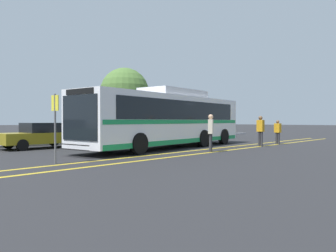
{
  "coord_description": "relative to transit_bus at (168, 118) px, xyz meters",
  "views": [
    {
      "loc": [
        -13.17,
        -12.72,
        1.54
      ],
      "look_at": [
        0.41,
        0.06,
        1.24
      ],
      "focal_mm": 35.0,
      "sensor_mm": 36.0,
      "label": 1
    }
  ],
  "objects": [
    {
      "name": "ground_plane",
      "position": [
        -0.43,
        -0.07,
        -1.69
      ],
      "size": [
        220.0,
        220.0,
        0.0
      ],
      "primitive_type": "plane",
      "color": "#262628"
    },
    {
      "name": "lane_strip_0",
      "position": [
        -0.02,
        -2.2,
        -1.68
      ],
      "size": [
        32.3,
        0.2,
        0.01
      ],
      "primitive_type": "cube",
      "rotation": [
        0.0,
        0.0,
        1.57
      ],
      "color": "gold",
      "rests_on": "ground_plane"
    },
    {
      "name": "lane_strip_1",
      "position": [
        -0.02,
        -3.39,
        -1.68
      ],
      "size": [
        32.3,
        0.2,
        0.01
      ],
      "primitive_type": "cube",
      "rotation": [
        0.0,
        0.0,
        1.57
      ],
      "color": "gold",
      "rests_on": "ground_plane"
    },
    {
      "name": "curb_strip",
      "position": [
        -0.02,
        6.8,
        -1.61
      ],
      "size": [
        40.3,
        0.36,
        0.15
      ],
      "primitive_type": "cube",
      "color": "#99999E",
      "rests_on": "ground_plane"
    },
    {
      "name": "transit_bus",
      "position": [
        0.0,
        0.0,
        0.0
      ],
      "size": [
        12.79,
        3.87,
        3.36
      ],
      "rotation": [
        0.0,
        0.0,
        1.68
      ],
      "color": "white",
      "rests_on": "ground_plane"
    },
    {
      "name": "parked_car_1",
      "position": [
        -5.2,
        4.99,
        -0.97
      ],
      "size": [
        4.3,
        2.04,
        1.43
      ],
      "rotation": [
        0.0,
        0.0,
        1.57
      ],
      "color": "olive",
      "rests_on": "ground_plane"
    },
    {
      "name": "parked_car_2",
      "position": [
        0.31,
        5.35,
        -1.01
      ],
      "size": [
        4.82,
        2.13,
        1.32
      ],
      "rotation": [
        0.0,
        0.0,
        1.52
      ],
      "color": "#335B33",
      "rests_on": "ground_plane"
    },
    {
      "name": "parked_car_3",
      "position": [
        6.22,
        5.48,
        -0.92
      ],
      "size": [
        4.86,
        1.91,
        1.54
      ],
      "rotation": [
        0.0,
        0.0,
        -1.58
      ],
      "color": "olive",
      "rests_on": "ground_plane"
    },
    {
      "name": "parked_car_4",
      "position": [
        11.95,
        5.32,
        -0.95
      ],
      "size": [
        4.39,
        2.04,
        1.47
      ],
      "rotation": [
        0.0,
        0.0,
        1.53
      ],
      "color": "olive",
      "rests_on": "ground_plane"
    },
    {
      "name": "pedestrian_0",
      "position": [
        6.92,
        -3.35,
        -0.79
      ],
      "size": [
        0.31,
        0.46,
        1.58
      ],
      "rotation": [
        0.0,
        0.0,
        1.34
      ],
      "color": "#2D2D33",
      "rests_on": "ground_plane"
    },
    {
      "name": "pedestrian_1",
      "position": [
        -0.41,
        -3.27,
        -0.61
      ],
      "size": [
        0.47,
        0.4,
        1.86
      ],
      "rotation": [
        0.0,
        0.0,
        0.5
      ],
      "color": "#2D2D33",
      "rests_on": "ground_plane"
    },
    {
      "name": "pedestrian_2",
      "position": [
        4.55,
        -3.36,
        -0.63
      ],
      "size": [
        0.27,
        0.44,
        1.84
      ],
      "rotation": [
        0.0,
        0.0,
        1.44
      ],
      "color": "#2D2D33",
      "rests_on": "ground_plane"
    },
    {
      "name": "bus_stop_sign",
      "position": [
        -7.86,
        -1.84,
        -0.11
      ],
      "size": [
        0.07,
        0.4,
        2.51
      ],
      "rotation": [
        0.0,
        0.0,
        1.68
      ],
      "color": "#59595E",
      "rests_on": "ground_plane"
    },
    {
      "name": "tree_0",
      "position": [
        4.99,
        10.03,
        2.41
      ],
      "size": [
        4.31,
        4.31,
        6.26
      ],
      "color": "#513823",
      "rests_on": "ground_plane"
    }
  ]
}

